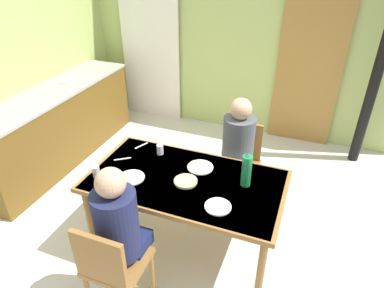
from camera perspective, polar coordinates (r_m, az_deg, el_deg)
The scene contains 21 objects.
ground_plane at distance 3.42m, azimuth -3.35°, elevation -14.08°, with size 6.04×6.04×0.00m, color silver.
wall_back at distance 4.75m, azimuth 8.16°, elevation 17.23°, with size 4.52×0.10×2.61m, color #ACC06D.
wall_left at distance 4.37m, azimuth -27.95°, elevation 12.80°, with size 0.10×3.48×2.61m, color #ADC26D.
door_wooden at distance 4.64m, azimuth 18.85°, elevation 11.61°, with size 0.80×0.05×2.00m, color olive.
stove_pipe_column at distance 4.34m, azimuth 29.02°, elevation 12.39°, with size 0.12×0.12×2.61m, color black.
curtain_panel at distance 5.16m, azimuth -6.99°, elevation 16.01°, with size 0.90×0.03×2.20m, color white.
kitchen_counter at distance 4.51m, azimuth -21.55°, elevation 2.84°, with size 0.61×2.37×0.91m.
dining_table at distance 2.84m, azimuth -1.10°, elevation -6.95°, with size 1.60×0.88×0.74m.
chair_near_diner at distance 2.56m, azimuth -13.20°, elevation -19.03°, with size 0.40×0.40×0.87m.
chair_far_diner at distance 3.50m, azimuth 7.89°, elevation -2.64°, with size 0.40×0.40×0.87m.
person_near_diner at distance 2.42m, azimuth -12.25°, elevation -12.49°, with size 0.30×0.37×0.77m.
person_far_diner at distance 3.24m, azimuth 7.65°, elevation 0.28°, with size 0.30×0.37×0.77m.
water_bottle_green_near at distance 2.69m, azimuth 9.06°, elevation -4.30°, with size 0.08×0.08×0.30m.
dinner_plate_near_left at distance 2.54m, azimuth 4.33°, elevation -10.35°, with size 0.20×0.20×0.01m, color white.
dinner_plate_near_right at distance 2.85m, azimuth -10.03°, elevation -5.52°, with size 0.21×0.21×0.01m, color white.
dinner_plate_far_center at distance 2.93m, azimuth 1.38°, elevation -3.89°, with size 0.22×0.22×0.01m, color white.
drinking_glass_by_near_diner at distance 3.10m, azimuth -5.34°, elevation -0.91°, with size 0.06×0.06×0.09m, color silver.
drinking_glass_by_far_diner at distance 2.90m, azimuth -15.64°, elevation -4.48°, with size 0.06×0.06×0.10m, color silver.
bread_plate_sliced at distance 2.76m, azimuth -1.07°, elevation -6.22°, with size 0.19×0.19×0.02m, color #DBB77A.
cutlery_knife_near at distance 3.10m, azimuth -11.49°, elevation -2.45°, with size 0.15×0.02×0.00m, color silver.
cutlery_fork_near at distance 3.27m, azimuth -8.42°, elevation -0.26°, with size 0.15×0.02×0.00m, color silver.
Camera 1 is at (1.05, -2.17, 2.43)m, focal length 32.06 mm.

